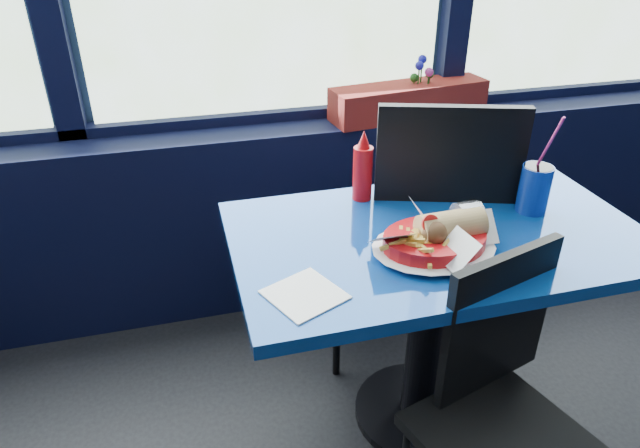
{
  "coord_description": "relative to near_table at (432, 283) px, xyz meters",
  "views": [
    {
      "loc": [
        -0.4,
        0.71,
        1.59
      ],
      "look_at": [
        -0.06,
        1.98,
        0.84
      ],
      "focal_mm": 32.0,
      "sensor_mm": 36.0,
      "label": 1
    }
  ],
  "objects": [
    {
      "name": "window_sill",
      "position": [
        -0.3,
        0.87,
        -0.17
      ],
      "size": [
        5.0,
        0.26,
        0.8
      ],
      "primitive_type": "cube",
      "color": "black",
      "rests_on": "ground"
    },
    {
      "name": "near_table",
      "position": [
        0.0,
        0.0,
        0.0
      ],
      "size": [
        1.2,
        0.7,
        0.75
      ],
      "color": "black",
      "rests_on": "ground"
    },
    {
      "name": "chair_near_front",
      "position": [
        0.01,
        -0.39,
        -0.08
      ],
      "size": [
        0.47,
        0.48,
        0.84
      ],
      "rotation": [
        0.0,
        0.0,
        0.29
      ],
      "color": "black",
      "rests_on": "ground"
    },
    {
      "name": "chair_near_back",
      "position": [
        0.07,
        0.31,
        0.04
      ],
      "size": [
        0.6,
        0.61,
        1.06
      ],
      "rotation": [
        0.0,
        0.0,
        2.83
      ],
      "color": "black",
      "rests_on": "ground"
    },
    {
      "name": "planter_box",
      "position": [
        0.25,
        0.85,
        0.3
      ],
      "size": [
        0.69,
        0.26,
        0.13
      ],
      "primitive_type": "cube",
      "rotation": [
        0.0,
        0.0,
        0.13
      ],
      "color": "maroon",
      "rests_on": "window_sill"
    },
    {
      "name": "flower_vase",
      "position": [
        0.31,
        0.85,
        0.31
      ],
      "size": [
        0.13,
        0.13,
        0.25
      ],
      "rotation": [
        0.0,
        0.0,
        0.06
      ],
      "color": "silver",
      "rests_on": "window_sill"
    },
    {
      "name": "food_basket",
      "position": [
        -0.05,
        -0.09,
        0.22
      ],
      "size": [
        0.38,
        0.38,
        0.11
      ],
      "rotation": [
        0.0,
        0.0,
        -0.4
      ],
      "color": "#B10B0F",
      "rests_on": "near_table"
    },
    {
      "name": "ketchup_bottle",
      "position": [
        -0.15,
        0.26,
        0.28
      ],
      "size": [
        0.06,
        0.06,
        0.23
      ],
      "color": "#B10B0F",
      "rests_on": "near_table"
    },
    {
      "name": "soda_cup",
      "position": [
        0.33,
        0.05,
        0.26
      ],
      "size": [
        0.09,
        0.09,
        0.31
      ],
      "rotation": [
        0.0,
        0.0,
        -0.21
      ],
      "color": "navy",
      "rests_on": "near_table"
    },
    {
      "name": "napkin",
      "position": [
        -0.45,
        -0.2,
        0.18
      ],
      "size": [
        0.22,
        0.22,
        0.0
      ],
      "primitive_type": "cube",
      "rotation": [
        0.0,
        0.0,
        0.42
      ],
      "color": "white",
      "rests_on": "near_table"
    }
  ]
}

